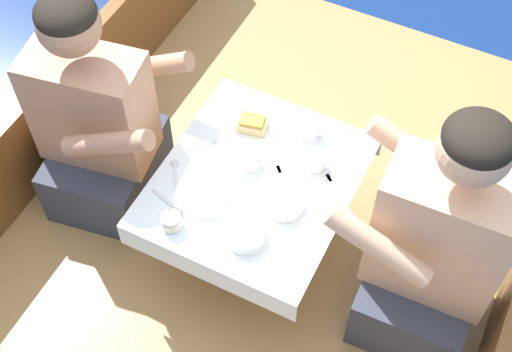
{
  "coord_description": "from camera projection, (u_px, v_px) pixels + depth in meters",
  "views": [
    {
      "loc": [
        0.63,
        -1.22,
        2.67
      ],
      "look_at": [
        0.0,
        0.03,
        0.75
      ],
      "focal_mm": 50.0,
      "sensor_mm": 36.0,
      "label": 1
    }
  ],
  "objects": [
    {
      "name": "ground_plane",
      "position": [
        253.0,
        288.0,
        2.97
      ],
      "size": [
        60.0,
        60.0,
        0.0
      ],
      "primitive_type": "plane",
      "color": "navy"
    },
    {
      "name": "boat_deck",
      "position": [
        252.0,
        269.0,
        2.83
      ],
      "size": [
        1.88,
        2.85,
        0.33
      ],
      "primitive_type": "cube",
      "color": "#A87F4C",
      "rests_on": "ground_plane"
    },
    {
      "name": "gunwale_port",
      "position": [
        43.0,
        130.0,
        2.77
      ],
      "size": [
        0.06,
        2.85,
        0.41
      ],
      "primitive_type": "cube",
      "color": "brown",
      "rests_on": "boat_deck"
    },
    {
      "name": "gunwale_starboard",
      "position": [
        504.0,
        325.0,
        2.29
      ],
      "size": [
        0.06,
        2.85,
        0.41
      ],
      "primitive_type": "cube",
      "color": "brown",
      "rests_on": "boat_deck"
    },
    {
      "name": "cockpit_table",
      "position": [
        256.0,
        187.0,
        2.43
      ],
      "size": [
        0.64,
        0.73,
        0.4
      ],
      "color": "#B2B2B7",
      "rests_on": "boat_deck"
    },
    {
      "name": "person_port",
      "position": [
        98.0,
        125.0,
        2.55
      ],
      "size": [
        0.57,
        0.51,
        0.96
      ],
      "rotation": [
        0.0,
        0.0,
        0.16
      ],
      "color": "#333847",
      "rests_on": "boat_deck"
    },
    {
      "name": "person_starboard",
      "position": [
        433.0,
        250.0,
        2.22
      ],
      "size": [
        0.53,
        0.45,
        1.02
      ],
      "rotation": [
        0.0,
        0.0,
        3.18
      ],
      "color": "#333847",
      "rests_on": "boat_deck"
    },
    {
      "name": "plate_sandwich",
      "position": [
        252.0,
        129.0,
        2.52
      ],
      "size": [
        0.17,
        0.17,
        0.01
      ],
      "color": "white",
      "rests_on": "cockpit_table"
    },
    {
      "name": "plate_bread",
      "position": [
        207.0,
        198.0,
        2.34
      ],
      "size": [
        0.17,
        0.17,
        0.01
      ],
      "color": "white",
      "rests_on": "cockpit_table"
    },
    {
      "name": "sandwich",
      "position": [
        252.0,
        124.0,
        2.49
      ],
      "size": [
        0.11,
        0.09,
        0.05
      ],
      "rotation": [
        0.0,
        0.0,
        0.22
      ],
      "color": "tan",
      "rests_on": "plate_sandwich"
    },
    {
      "name": "bowl_port_near",
      "position": [
        285.0,
        204.0,
        2.31
      ],
      "size": [
        0.12,
        0.12,
        0.04
      ],
      "color": "white",
      "rests_on": "cockpit_table"
    },
    {
      "name": "bowl_starboard_near",
      "position": [
        246.0,
        235.0,
        2.24
      ],
      "size": [
        0.12,
        0.12,
        0.04
      ],
      "color": "white",
      "rests_on": "cockpit_table"
    },
    {
      "name": "coffee_cup_port",
      "position": [
        316.0,
        161.0,
        2.4
      ],
      "size": [
        0.1,
        0.07,
        0.05
      ],
      "color": "white",
      "rests_on": "cockpit_table"
    },
    {
      "name": "coffee_cup_starboard",
      "position": [
        250.0,
        160.0,
        2.4
      ],
      "size": [
        0.1,
        0.07,
        0.05
      ],
      "color": "white",
      "rests_on": "cockpit_table"
    },
    {
      "name": "coffee_cup_center",
      "position": [
        308.0,
        128.0,
        2.48
      ],
      "size": [
        0.11,
        0.08,
        0.07
      ],
      "color": "white",
      "rests_on": "cockpit_table"
    },
    {
      "name": "tin_can",
      "position": [
        171.0,
        222.0,
        2.26
      ],
      "size": [
        0.07,
        0.07,
        0.05
      ],
      "color": "silver",
      "rests_on": "cockpit_table"
    },
    {
      "name": "utensil_spoon_starboard",
      "position": [
        225.0,
        139.0,
        2.49
      ],
      "size": [
        0.13,
        0.13,
        0.01
      ],
      "rotation": [
        0.0,
        0.0,
        0.84
      ],
      "color": "silver",
      "rests_on": "cockpit_table"
    },
    {
      "name": "utensil_knife_starboard",
      "position": [
        338.0,
        129.0,
        2.52
      ],
      "size": [
        0.16,
        0.07,
        0.0
      ],
      "rotation": [
        0.0,
        0.0,
        0.34
      ],
      "color": "silver",
      "rests_on": "cockpit_table"
    },
    {
      "name": "utensil_fork_starboard",
      "position": [
        336.0,
        189.0,
        2.36
      ],
      "size": [
        0.14,
        0.12,
        0.0
      ],
      "rotation": [
        0.0,
        0.0,
        2.43
      ],
      "color": "silver",
      "rests_on": "cockpit_table"
    },
    {
      "name": "utensil_spoon_center",
      "position": [
        175.0,
        173.0,
        2.4
      ],
      "size": [
        0.11,
        0.15,
        0.01
      ],
      "rotation": [
        0.0,
        0.0,
        2.15
      ],
      "color": "silver",
      "rests_on": "cockpit_table"
    },
    {
      "name": "utensil_knife_port",
      "position": [
        171.0,
        204.0,
        2.33
      ],
      "size": [
        0.17,
        0.06,
        0.0
      ],
      "rotation": [
        0.0,
        0.0,
        2.88
      ],
      "color": "silver",
      "rests_on": "cockpit_table"
    },
    {
      "name": "utensil_fork_port",
      "position": [
        284.0,
        181.0,
        2.38
      ],
      "size": [
        0.13,
        0.13,
        0.0
      ],
      "rotation": [
        0.0,
        0.0,
        2.35
      ],
      "color": "silver",
      "rests_on": "cockpit_table"
    }
  ]
}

